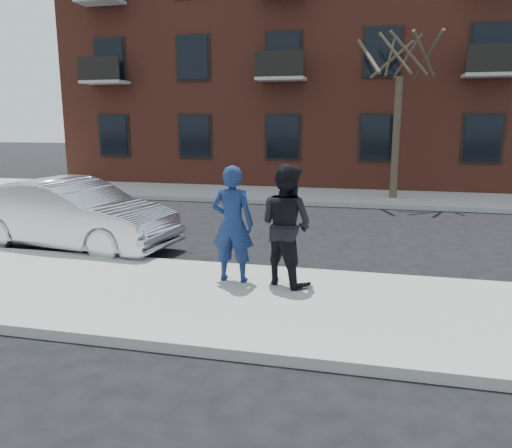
% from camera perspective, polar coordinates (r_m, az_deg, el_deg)
% --- Properties ---
extents(ground, '(100.00, 100.00, 0.00)m').
position_cam_1_polar(ground, '(8.80, -13.23, -7.66)').
color(ground, black).
rests_on(ground, ground).
extents(near_sidewalk, '(50.00, 3.50, 0.15)m').
position_cam_1_polar(near_sidewalk, '(8.57, -14.00, -7.71)').
color(near_sidewalk, gray).
rests_on(near_sidewalk, ground).
extents(near_curb, '(50.00, 0.10, 0.15)m').
position_cam_1_polar(near_curb, '(10.12, -9.35, -4.49)').
color(near_curb, '#999691').
rests_on(near_curb, ground).
extents(far_sidewalk, '(50.00, 3.50, 0.15)m').
position_cam_1_polar(far_sidewalk, '(19.23, 1.79, 3.40)').
color(far_sidewalk, gray).
rests_on(far_sidewalk, ground).
extents(far_curb, '(50.00, 0.10, 0.15)m').
position_cam_1_polar(far_curb, '(17.49, 0.61, 2.56)').
color(far_curb, '#999691').
rests_on(far_curb, ground).
extents(apartment_building, '(24.30, 10.30, 12.30)m').
position_cam_1_polar(apartment_building, '(25.66, 9.73, 18.97)').
color(apartment_building, brown).
rests_on(apartment_building, ground).
extents(street_tree, '(3.60, 3.60, 6.80)m').
position_cam_1_polar(street_tree, '(18.59, 16.31, 19.52)').
color(street_tree, '#352A1F').
rests_on(street_tree, far_sidewalk).
extents(silver_sedan, '(5.01, 2.30, 1.59)m').
position_cam_1_polar(silver_sedan, '(11.97, -20.22, 1.02)').
color(silver_sedan, '#B7BABF').
rests_on(silver_sedan, ground).
extents(man_hoodie, '(0.73, 0.53, 2.00)m').
position_cam_1_polar(man_hoodie, '(8.49, -2.70, -0.00)').
color(man_hoodie, navy).
rests_on(man_hoodie, near_sidewalk).
extents(man_peacoat, '(1.24, 1.16, 2.03)m').
position_cam_1_polar(man_peacoat, '(8.34, 3.45, -0.11)').
color(man_peacoat, black).
rests_on(man_peacoat, near_sidewalk).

